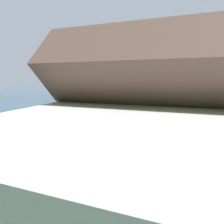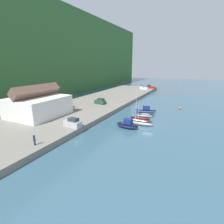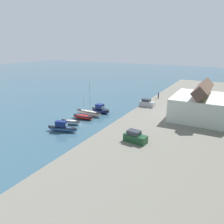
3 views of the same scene
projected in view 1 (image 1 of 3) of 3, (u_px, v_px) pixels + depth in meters
ground_plane at (134, 115)px, 38.29m from camera, size 320.00×320.00×0.00m
quay_promenade at (77, 161)px, 15.35m from camera, size 136.40×23.62×1.28m
harbor_clubhouse at (213, 164)px, 7.16m from camera, size 14.90×12.71×8.82m
moored_boat_0 at (153, 116)px, 32.85m from camera, size 2.70×5.84×2.42m
moored_boat_1 at (135, 114)px, 35.41m from camera, size 2.14×8.25×9.32m
moored_boat_2 at (121, 114)px, 36.08m from camera, size 2.27×5.94×5.83m
moored_boat_3 at (101, 113)px, 37.72m from camera, size 2.57×5.08×1.06m
moored_boat_4 at (79, 111)px, 37.93m from camera, size 3.24×6.98×2.35m
parked_car_0 at (215, 128)px, 20.19m from camera, size 2.03×4.29×2.16m
parked_car_1 at (12, 124)px, 21.79m from camera, size 2.33×4.40×2.16m
mooring_buoy_0 at (65, 105)px, 50.21m from camera, size 0.79×0.79×0.79m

